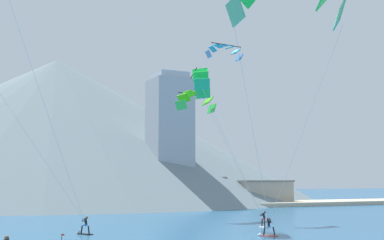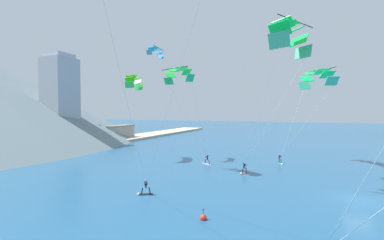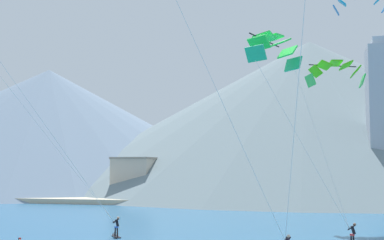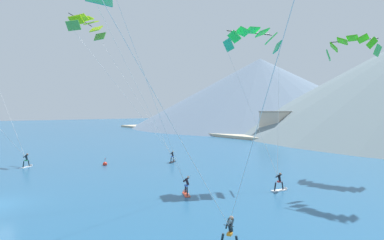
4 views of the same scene
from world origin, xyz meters
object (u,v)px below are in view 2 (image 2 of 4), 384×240
at_px(kitesurfer_near_lead, 144,191).
at_px(kitesurfer_far_left, 280,161).
at_px(race_marker_buoy, 203,218).
at_px(parafoil_kite_far_left, 317,77).
at_px(parafoil_kite_near_trail, 290,35).
at_px(parafoil_kite_mid_center, 178,74).
at_px(parafoil_kite_distant_high_outer, 133,81).
at_px(kitesurfer_near_trail, 243,171).
at_px(parafoil_kite_distant_low_drift, 156,51).
at_px(kitesurfer_mid_center, 206,161).

relative_size(kitesurfer_near_lead, kitesurfer_far_left, 0.96).
bearing_deg(kitesurfer_far_left, race_marker_buoy, 171.17).
bearing_deg(kitesurfer_near_lead, parafoil_kite_far_left, -34.01).
xyz_separation_m(kitesurfer_far_left, race_marker_buoy, (-25.79, 4.01, -0.35)).
relative_size(parafoil_kite_near_trail, parafoil_kite_mid_center, 1.31).
relative_size(parafoil_kite_near_trail, parafoil_kite_far_left, 1.28).
height_order(kitesurfer_near_lead, race_marker_buoy, kitesurfer_near_lead).
bearing_deg(parafoil_kite_near_trail, kitesurfer_near_lead, 129.85).
relative_size(kitesurfer_far_left, race_marker_buoy, 1.69).
distance_m(kitesurfer_near_lead, parafoil_kite_distant_high_outer, 25.89).
height_order(kitesurfer_near_trail, kitesurfer_far_left, kitesurfer_far_left).
bearing_deg(parafoil_kite_distant_low_drift, parafoil_kite_near_trail, -107.59).
bearing_deg(parafoil_kite_mid_center, kitesurfer_near_trail, -82.58).
distance_m(kitesurfer_near_trail, race_marker_buoy, 16.72).
bearing_deg(parafoil_kite_near_trail, parafoil_kite_mid_center, 88.09).
xyz_separation_m(parafoil_kite_near_trail, parafoil_kite_mid_center, (0.53, 15.73, -3.77)).
distance_m(kitesurfer_far_left, race_marker_buoy, 26.10).
distance_m(kitesurfer_near_lead, kitesurfer_mid_center, 17.51).
bearing_deg(parafoil_kite_far_left, parafoil_kite_distant_low_drift, 103.92).
bearing_deg(parafoil_kite_far_left, parafoil_kite_near_trail, 165.65).
xyz_separation_m(parafoil_kite_near_trail, parafoil_kite_far_left, (14.41, -3.69, -3.55)).
bearing_deg(kitesurfer_mid_center, parafoil_kite_far_left, -63.42).
distance_m(parafoil_kite_mid_center, parafoil_kite_far_left, 23.87).
relative_size(kitesurfer_near_trail, parafoil_kite_far_left, 0.12).
bearing_deg(parafoil_kite_distant_low_drift, kitesurfer_mid_center, -98.63).
bearing_deg(kitesurfer_far_left, kitesurfer_mid_center, 113.16).
xyz_separation_m(kitesurfer_near_lead, kitesurfer_mid_center, (17.50, -0.60, 0.03)).
height_order(parafoil_kite_near_trail, race_marker_buoy, parafoil_kite_near_trail).
bearing_deg(kitesurfer_far_left, parafoil_kite_mid_center, 126.48).
bearing_deg(parafoil_kite_mid_center, parafoil_kite_far_left, -54.43).
xyz_separation_m(parafoil_kite_far_left, race_marker_buoy, (-29.35, 9.45, -14.58)).
xyz_separation_m(parafoil_kite_distant_high_outer, parafoil_kite_distant_low_drift, (2.19, -3.53, 5.69)).
distance_m(kitesurfer_far_left, parafoil_kite_far_left, 15.64).
bearing_deg(kitesurfer_mid_center, kitesurfer_far_left, -66.84).
distance_m(parafoil_kite_near_trail, race_marker_buoy, 24.18).
height_order(kitesurfer_near_trail, parafoil_kite_distant_low_drift, parafoil_kite_distant_low_drift).
distance_m(parafoil_kite_mid_center, parafoil_kite_distant_low_drift, 12.21).
bearing_deg(kitesurfer_near_trail, kitesurfer_far_left, -25.36).
distance_m(kitesurfer_near_lead, parafoil_kite_mid_center, 18.64).
bearing_deg(parafoil_kite_far_left, kitesurfer_near_trail, 142.35).
relative_size(parafoil_kite_distant_high_outer, race_marker_buoy, 5.63).
distance_m(parafoil_kite_near_trail, parafoil_kite_distant_high_outer, 28.20).
bearing_deg(race_marker_buoy, kitesurfer_far_left, -8.83).
bearing_deg(parafoil_kite_distant_low_drift, kitesurfer_near_lead, -152.21).
relative_size(parafoil_kite_near_trail, parafoil_kite_distant_high_outer, 3.24).
height_order(kitesurfer_mid_center, kitesurfer_far_left, kitesurfer_far_left).
xyz_separation_m(kitesurfer_mid_center, parafoil_kite_mid_center, (-5.43, 2.51, 14.05)).
bearing_deg(kitesurfer_far_left, parafoil_kite_near_trail, -170.82).
bearing_deg(parafoil_kite_far_left, kitesurfer_far_left, 123.15).
distance_m(parafoil_kite_distant_high_outer, race_marker_buoy, 33.00).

